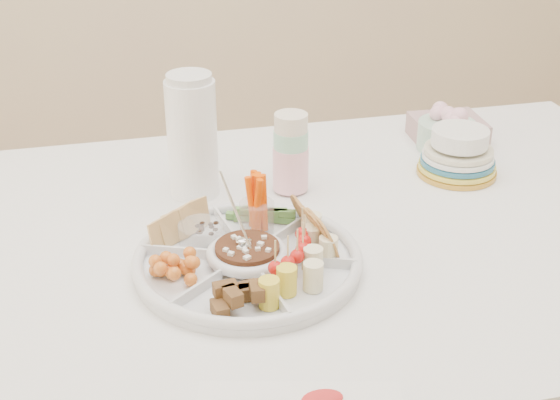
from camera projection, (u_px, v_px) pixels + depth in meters
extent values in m
cube|color=white|center=(323.00, 386.00, 1.62)|extent=(1.52, 1.02, 0.76)
cylinder|color=silver|center=(248.00, 257.00, 1.31)|extent=(0.49, 0.49, 0.04)
cylinder|color=#5C2411|center=(247.00, 254.00, 1.30)|extent=(0.14, 0.14, 0.04)
cylinder|color=#A7BAA3|center=(291.00, 146.00, 1.53)|extent=(0.09, 0.09, 0.20)
cylinder|color=white|center=(192.00, 135.00, 1.51)|extent=(0.12, 0.12, 0.25)
cylinder|color=#94B49C|center=(447.00, 129.00, 1.74)|extent=(0.15, 0.15, 0.10)
cube|color=#B08A8B|center=(447.00, 130.00, 1.80)|extent=(0.16, 0.14, 0.05)
cylinder|color=tan|center=(459.00, 151.00, 1.62)|extent=(0.22, 0.22, 0.11)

